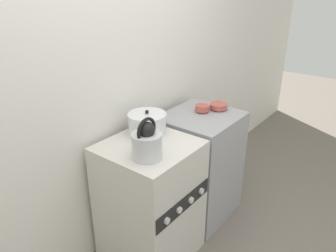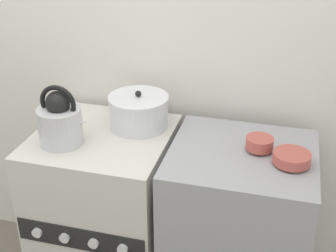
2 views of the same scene
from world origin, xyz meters
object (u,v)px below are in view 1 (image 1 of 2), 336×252
object	(u,v)px
cooking_pot	(147,123)
small_ceramic_bowl	(202,108)
kettle	(147,142)
enamel_bowl	(218,106)
stove	(150,201)

from	to	relation	value
cooking_pot	small_ceramic_bowl	xyz separation A→B (m)	(0.55, -0.11, -0.03)
kettle	enamel_bowl	xyz separation A→B (m)	(0.95, 0.05, -0.06)
kettle	enamel_bowl	bearing A→B (deg)	2.99
kettle	cooking_pot	bearing A→B (deg)	41.08
enamel_bowl	small_ceramic_bowl	xyz separation A→B (m)	(-0.13, 0.08, 0.01)
stove	small_ceramic_bowl	distance (m)	0.85
stove	enamel_bowl	xyz separation A→B (m)	(0.82, -0.05, 0.50)
cooking_pot	kettle	bearing A→B (deg)	-138.92
small_ceramic_bowl	stove	bearing A→B (deg)	-178.26
stove	enamel_bowl	bearing A→B (deg)	-3.82
stove	cooking_pot	xyz separation A→B (m)	(0.13, 0.13, 0.53)
kettle	enamel_bowl	size ratio (longest dim) A/B	1.80
kettle	enamel_bowl	distance (m)	0.95
stove	kettle	xyz separation A→B (m)	(-0.13, -0.10, 0.56)
stove	kettle	bearing A→B (deg)	-141.92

